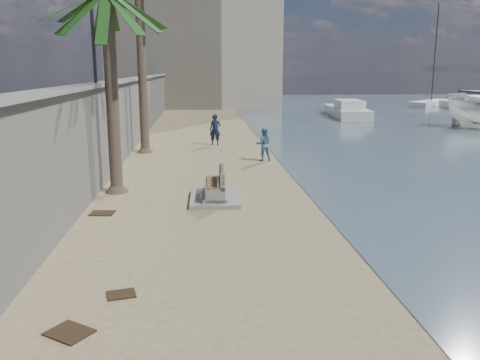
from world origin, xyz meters
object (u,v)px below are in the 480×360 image
yacht_far (346,112)px  sailboat_west (431,103)px  bench_far (215,187)px  person_a (215,127)px  person_b (264,143)px  yacht_near (473,107)px

yacht_far → sailboat_west: bearing=-42.9°
bench_far → sailboat_west: 47.67m
person_a → yacht_far: size_ratio=0.21×
person_b → yacht_far: person_b is taller
bench_far → yacht_far: yacht_far is taller
person_a → person_b: person_a is taller
person_a → yacht_near: (26.43, 21.35, -0.62)m
person_b → sailboat_west: (23.24, 33.18, -0.50)m
person_a → sailboat_west: bearing=56.3°
bench_far → person_b: bearing=70.7°
yacht_near → sailboat_west: bearing=11.1°
bench_far → yacht_far: bearing=66.2°
bench_far → yacht_near: (26.83, 33.35, -0.07)m
bench_far → person_b: 7.40m
person_a → person_b: size_ratio=1.17×
person_b → yacht_near: size_ratio=0.17×
bench_far → yacht_near: yacht_near is taller
yacht_near → person_b: bearing=138.8°
bench_far → person_a: person_a is taller
person_a → yacht_far: bearing=61.7°
yacht_near → yacht_far: size_ratio=1.03×
person_a → yacht_far: (12.08, 16.30, -0.62)m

